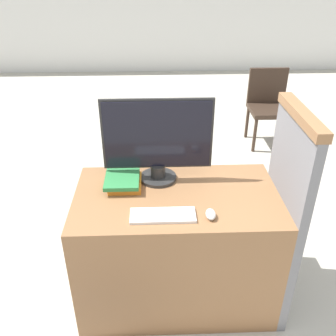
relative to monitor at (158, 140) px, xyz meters
name	(u,v)px	position (x,y,z in m)	size (l,w,h in m)	color
ground_plane	(179,335)	(0.10, -0.52, -1.03)	(20.00, 20.00, 0.00)	#BCB7A8
desk	(176,247)	(0.10, -0.18, -0.64)	(1.17, 0.68, 0.77)	#8C603D
carrel_divider	(283,215)	(0.72, -0.24, -0.37)	(0.07, 0.56, 1.29)	slate
monitor	(158,140)	(0.00, 0.00, 0.00)	(0.64, 0.22, 0.51)	#282828
keyboard	(163,215)	(0.02, -0.38, -0.25)	(0.34, 0.13, 0.02)	white
mouse	(211,214)	(0.27, -0.40, -0.24)	(0.05, 0.09, 0.04)	silver
book_stack	(124,182)	(-0.20, -0.08, -0.23)	(0.21, 0.23, 0.06)	orange
far_chair	(268,103)	(1.29, 2.08, -0.55)	(0.44, 0.44, 0.85)	#38281E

